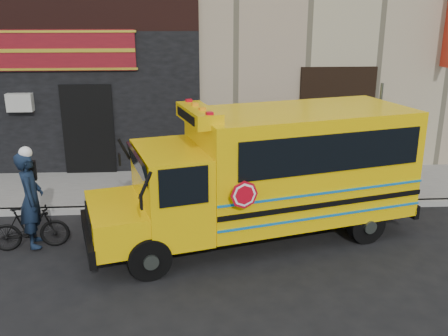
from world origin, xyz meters
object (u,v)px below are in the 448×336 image
school_bus (272,170)px  sign_pole (377,142)px  bicycle (30,228)px  cyclist (31,202)px

school_bus → sign_pole: 3.07m
sign_pole → bicycle: size_ratio=2.02×
bicycle → sign_pole: bearing=-87.4°
school_bus → bicycle: bearing=-176.1°
sign_pole → school_bus: bearing=-152.8°
school_bus → sign_pole: size_ratio=2.33×
bicycle → cyclist: size_ratio=0.77×
school_bus → cyclist: size_ratio=3.61×
cyclist → school_bus: bearing=-99.0°
sign_pole → bicycle: bearing=-167.3°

